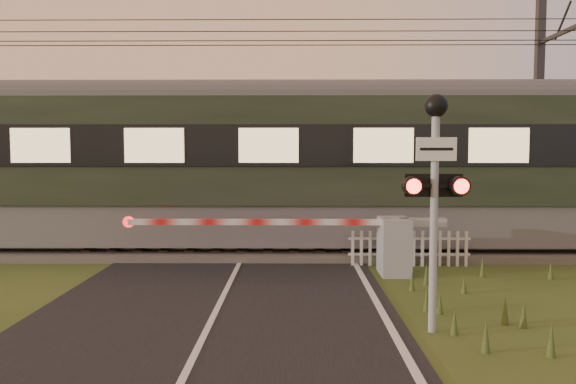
{
  "coord_description": "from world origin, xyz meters",
  "views": [
    {
      "loc": [
        1.29,
        -8.35,
        2.65
      ],
      "look_at": [
        1.17,
        3.2,
        1.83
      ],
      "focal_mm": 35.0,
      "sensor_mm": 36.0,
      "label": 1
    }
  ],
  "objects_px": {
    "crossing_signal": "(435,170)",
    "picket_fence": "(409,248)",
    "boom_gate": "(381,243)",
    "catenary_mast": "(539,113)"
  },
  "relations": [
    {
      "from": "crossing_signal",
      "to": "picket_fence",
      "type": "xyz_separation_m",
      "value": [
        0.65,
        4.79,
        -1.98
      ]
    },
    {
      "from": "boom_gate",
      "to": "picket_fence",
      "type": "xyz_separation_m",
      "value": [
        0.8,
        0.86,
        -0.27
      ]
    },
    {
      "from": "picket_fence",
      "to": "catenary_mast",
      "type": "height_order",
      "value": "catenary_mast"
    },
    {
      "from": "crossing_signal",
      "to": "picket_fence",
      "type": "bearing_deg",
      "value": 82.33
    },
    {
      "from": "boom_gate",
      "to": "picket_fence",
      "type": "height_order",
      "value": "boom_gate"
    },
    {
      "from": "crossing_signal",
      "to": "picket_fence",
      "type": "distance_m",
      "value": 5.23
    },
    {
      "from": "picket_fence",
      "to": "catenary_mast",
      "type": "bearing_deg",
      "value": 41.33
    },
    {
      "from": "boom_gate",
      "to": "picket_fence",
      "type": "distance_m",
      "value": 1.2
    },
    {
      "from": "boom_gate",
      "to": "catenary_mast",
      "type": "relative_size",
      "value": 0.95
    },
    {
      "from": "crossing_signal",
      "to": "picket_fence",
      "type": "relative_size",
      "value": 1.23
    }
  ]
}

